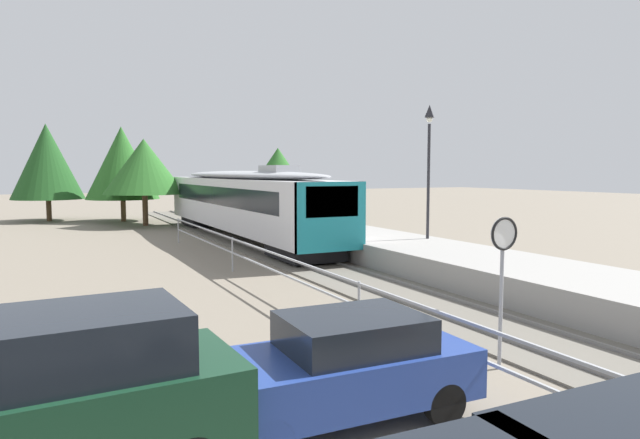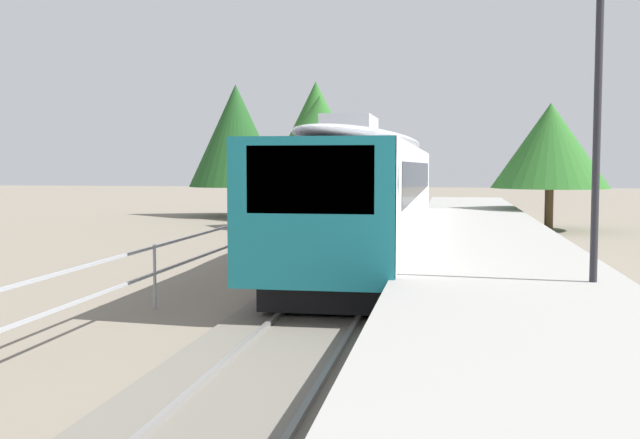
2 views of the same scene
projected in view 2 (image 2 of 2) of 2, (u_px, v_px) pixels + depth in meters
name	position (u px, v px, depth m)	size (l,w,h in m)	color
ground_plane	(188.00, 300.00, 15.55)	(160.00, 160.00, 0.00)	slate
track_rails	(332.00, 303.00, 15.05)	(3.20, 60.00, 0.14)	#6B665B
commuter_train	(372.00, 186.00, 22.43)	(2.82, 20.49, 3.74)	silver
station_platform	(501.00, 287.00, 14.48)	(3.90, 60.00, 0.90)	#999691
platform_lamp_mid_platform	(599.00, 46.00, 11.87)	(0.34, 0.34, 5.35)	#232328
tree_behind_carpark	(236.00, 136.00, 40.66)	(5.03, 5.03, 7.06)	brown
tree_behind_station_far	(320.00, 138.00, 33.03)	(5.33, 5.33, 5.77)	brown
tree_distant_left	(316.00, 135.00, 37.17)	(5.14, 5.14, 6.83)	brown
tree_distant_centre	(550.00, 146.00, 31.94)	(4.88, 4.88, 5.37)	brown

